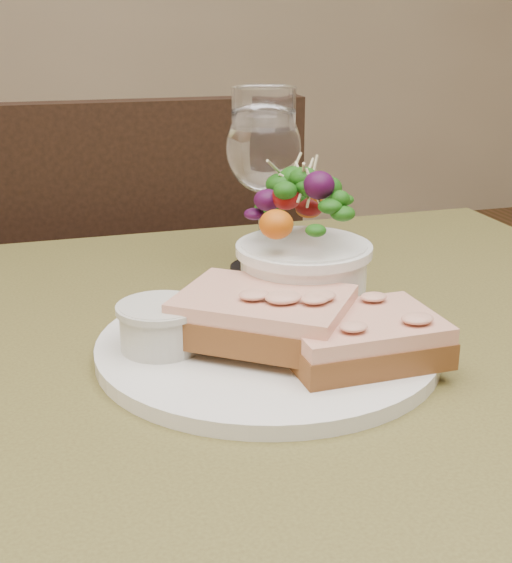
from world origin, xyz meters
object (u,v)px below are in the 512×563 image
object	(u,v)px
chair_far	(150,444)
wine_glass	(263,154)
sandwich_front	(361,338)
sandwich_back	(263,316)
ramekin	(161,324)
cafe_table	(287,471)
dinner_plate	(267,347)
salad_bowl	(304,246)

from	to	relation	value
chair_far	wine_glass	size ratio (longest dim) A/B	5.14
sandwich_front	sandwich_back	size ratio (longest dim) A/B	0.74
sandwich_front	ramekin	world-z (taller)	ramekin
chair_far	ramekin	size ratio (longest dim) A/B	14.30
sandwich_front	sandwich_back	distance (m)	0.08
cafe_table	wine_glass	world-z (taller)	wine_glass
cafe_table	sandwich_front	bearing A→B (deg)	-37.01
sandwich_back	wine_glass	world-z (taller)	wine_glass
dinner_plate	salad_bowl	world-z (taller)	salad_bowl
dinner_plate	salad_bowl	bearing A→B (deg)	46.96
dinner_plate	sandwich_front	distance (m)	0.08
chair_far	ramekin	world-z (taller)	chair_far
chair_far	sandwich_front	xyz separation A→B (m)	(0.07, -0.70, 0.48)
ramekin	wine_glass	distance (m)	0.26
cafe_table	salad_bowl	distance (m)	0.19
dinner_plate	salad_bowl	distance (m)	0.10
dinner_plate	ramekin	bearing A→B (deg)	173.67
cafe_table	ramekin	bearing A→B (deg)	164.55
cafe_table	dinner_plate	distance (m)	0.11
ramekin	salad_bowl	bearing A→B (deg)	17.95
sandwich_back	ramekin	size ratio (longest dim) A/B	2.56
cafe_table	dinner_plate	world-z (taller)	dinner_plate
dinner_plate	salad_bowl	size ratio (longest dim) A/B	2.15
sandwich_front	sandwich_back	bearing A→B (deg)	145.37
chair_far	wine_glass	world-z (taller)	wine_glass
cafe_table	wine_glass	xyz separation A→B (m)	(0.05, 0.22, 0.22)
sandwich_front	chair_far	bearing A→B (deg)	93.89
salad_bowl	chair_far	bearing A→B (deg)	95.42
cafe_table	sandwich_front	xyz separation A→B (m)	(0.05, -0.03, 0.13)
cafe_table	salad_bowl	size ratio (longest dim) A/B	6.30
salad_bowl	sandwich_front	bearing A→B (deg)	-85.06
cafe_table	salad_bowl	bearing A→B (deg)	62.25
sandwich_back	ramekin	xyz separation A→B (m)	(-0.08, 0.02, -0.01)
cafe_table	sandwich_back	bearing A→B (deg)	157.75
sandwich_back	wine_glass	size ratio (longest dim) A/B	0.92
sandwich_back	salad_bowl	bearing A→B (deg)	85.05
salad_bowl	wine_glass	size ratio (longest dim) A/B	0.73
chair_far	sandwich_front	world-z (taller)	chair_far
cafe_table	sandwich_back	size ratio (longest dim) A/B	4.96
ramekin	salad_bowl	size ratio (longest dim) A/B	0.50
chair_far	salad_bowl	world-z (taller)	chair_far
chair_far	sandwich_back	size ratio (longest dim) A/B	5.58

